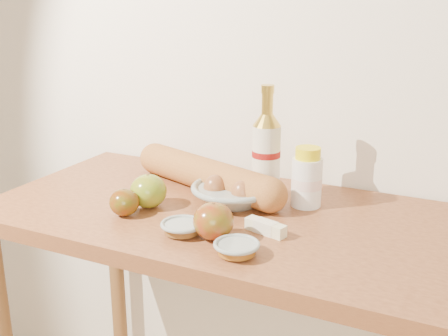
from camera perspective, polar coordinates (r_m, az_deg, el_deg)
The scene contains 12 objects.
back_wall at distance 1.58m, azimuth 5.86°, elevation 13.30°, with size 3.50×0.02×2.60m, color white.
table at distance 1.43m, azimuth 0.53°, elevation -9.03°, with size 1.20×0.60×0.90m.
bourbon_bottle at distance 1.42m, azimuth 4.31°, elevation 1.41°, with size 0.09×0.09×0.30m.
cream_bottle at distance 1.40m, azimuth 8.41°, elevation -1.11°, with size 0.09×0.09×0.15m.
egg_bowl at distance 1.42m, azimuth 0.97°, elevation -2.37°, with size 0.22×0.22×0.07m.
baguette at distance 1.50m, azimuth -1.76°, elevation -0.69°, with size 0.53×0.26×0.09m.
apple_yellowgreen at distance 1.40m, azimuth -7.68°, elevation -2.33°, with size 0.11×0.11×0.08m.
apple_redgreen_front at distance 1.36m, azimuth -10.09°, elevation -3.45°, with size 0.08×0.08×0.07m.
apple_redgreen_right at distance 1.21m, azimuth -1.08°, elevation -5.41°, with size 0.10×0.10×0.08m.
sugar_bowl at distance 1.25m, azimuth -4.27°, elevation -6.05°, with size 0.13×0.13×0.03m.
syrup_bowl at distance 1.15m, azimuth 1.29°, elevation -8.15°, with size 0.13×0.13×0.03m.
butter_stick at distance 1.26m, azimuth 4.25°, elevation -6.03°, with size 0.10×0.05×0.03m.
Camera 1 is at (0.55, 0.03, 1.41)m, focal length 45.00 mm.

